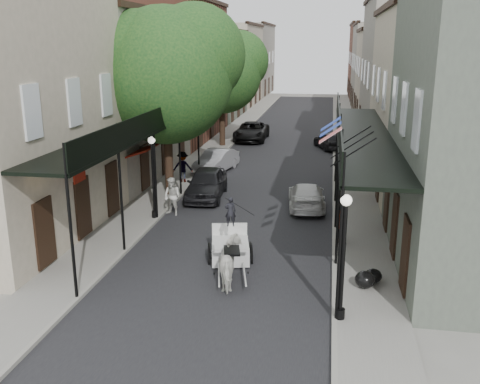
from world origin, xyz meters
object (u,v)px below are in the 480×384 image
at_px(tree_near, 174,70).
at_px(pedestrian_sidewalk_left, 183,167).
at_px(tree_far, 227,70).
at_px(pedestrian_walking, 172,197).
at_px(car_left_near, 206,183).
at_px(car_right_far, 330,140).
at_px(car_left_far, 251,131).
at_px(lamppost_right_near, 343,256).
at_px(horse, 232,263).
at_px(car_right_near, 306,196).
at_px(carriage, 230,231).
at_px(pedestrian_sidewalk_right, 342,224).
at_px(car_left_mid, 216,161).
at_px(lamppost_right_far, 338,136).
at_px(lamppost_left, 153,176).

bearing_deg(tree_near, pedestrian_sidewalk_left, 99.08).
xyz_separation_m(tree_near, tree_far, (-0.05, 14.00, -0.65)).
bearing_deg(pedestrian_walking, tree_near, 125.54).
relative_size(car_left_near, car_right_far, 1.17).
bearing_deg(car_left_far, tree_far, -117.09).
bearing_deg(lamppost_right_near, horse, 151.81).
height_order(lamppost_right_near, horse, lamppost_right_near).
bearing_deg(car_right_far, lamppost_right_near, 71.33).
distance_m(tree_near, pedestrian_sidewalk_left, 5.97).
height_order(horse, car_right_near, horse).
bearing_deg(tree_near, car_right_far, 61.32).
xyz_separation_m(carriage, pedestrian_sidewalk_right, (4.12, 1.73, -0.08)).
distance_m(car_left_mid, car_right_far, 11.15).
xyz_separation_m(lamppost_right_far, car_left_far, (-6.87, 9.07, -1.30)).
xyz_separation_m(tree_near, lamppost_left, (0.10, -4.18, -4.44)).
bearing_deg(tree_far, pedestrian_sidewalk_right, -67.28).
height_order(tree_near, lamppost_left, tree_near).
distance_m(lamppost_left, car_right_near, 7.48).
height_order(tree_far, car_left_near, tree_far).
relative_size(pedestrian_sidewalk_left, pedestrian_sidewalk_right, 1.06).
height_order(carriage, car_left_mid, carriage).
distance_m(pedestrian_sidewalk_left, car_right_near, 7.97).
xyz_separation_m(tree_near, lamppost_right_far, (8.30, 7.82, -4.44)).
bearing_deg(car_right_far, car_left_far, -42.24).
distance_m(lamppost_right_near, car_left_mid, 19.22).
bearing_deg(car_left_far, carriage, -83.60).
bearing_deg(carriage, pedestrian_walking, 116.22).
xyz_separation_m(horse, pedestrian_sidewalk_left, (-5.16, 12.60, 0.21)).
height_order(lamppost_right_near, lamppost_right_far, same).
xyz_separation_m(tree_far, car_right_far, (7.85, 0.26, -5.18)).
distance_m(lamppost_right_far, car_right_near, 9.24).
xyz_separation_m(lamppost_right_far, car_left_mid, (-7.41, -2.32, -1.36)).
relative_size(lamppost_right_far, horse, 2.00).
bearing_deg(carriage, lamppost_right_far, 63.49).
bearing_deg(car_right_far, tree_near, 41.57).
xyz_separation_m(lamppost_right_far, car_right_far, (-0.50, 6.43, -1.39)).
distance_m(lamppost_right_far, pedestrian_sidewalk_right, 14.04).
xyz_separation_m(tree_far, car_left_near, (1.65, -14.23, -5.07)).
distance_m(pedestrian_walking, pedestrian_sidewalk_right, 8.19).
xyz_separation_m(tree_near, lamppost_right_near, (8.30, -12.18, -4.44)).
relative_size(lamppost_left, pedestrian_walking, 2.07).
height_order(lamppost_right_near, pedestrian_walking, lamppost_right_near).
relative_size(lamppost_right_near, lamppost_right_far, 1.00).
xyz_separation_m(car_left_near, car_left_mid, (-0.71, 5.74, -0.08)).
height_order(lamppost_left, horse, lamppost_left).
xyz_separation_m(tree_far, car_left_far, (1.47, 2.89, -5.09)).
distance_m(horse, pedestrian_sidewalk_right, 5.48).
relative_size(carriage, car_right_near, 0.63).
bearing_deg(lamppost_right_near, pedestrian_walking, 130.86).
height_order(lamppost_left, pedestrian_sidewalk_left, lamppost_left).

